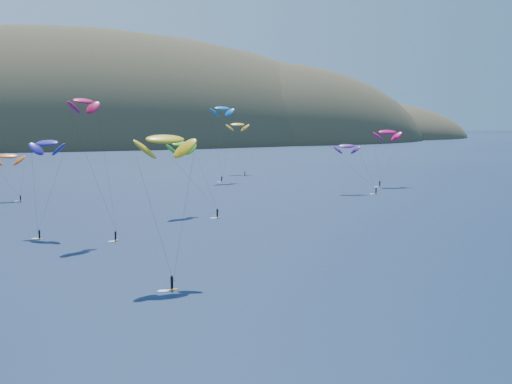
{
  "coord_description": "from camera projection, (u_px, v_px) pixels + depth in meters",
  "views": [
    {
      "loc": [
        -42.89,
        -39.65,
        23.06
      ],
      "look_at": [
        3.58,
        80.0,
        9.0
      ],
      "focal_mm": 50.0,
      "sensor_mm": 36.0,
      "label": 1
    }
  ],
  "objects": [
    {
      "name": "kitesurfer_6",
      "position": [
        347.0,
        146.0,
        209.22
      ],
      "size": [
        10.83,
        10.32,
        15.84
      ],
      "rotation": [
        0.0,
        0.0,
        -0.3
      ],
      "color": "gold",
      "rests_on": "ground"
    },
    {
      "name": "island",
      "position": [
        86.0,
        155.0,
        591.12
      ],
      "size": [
        730.0,
        300.0,
        210.0
      ],
      "color": "#3D3526",
      "rests_on": "ground"
    },
    {
      "name": "kitesurfer_10",
      "position": [
        47.0,
        143.0,
        136.92
      ],
      "size": [
        8.13,
        11.26,
        19.75
      ],
      "rotation": [
        0.0,
        0.0,
        -0.8
      ],
      "color": "gold",
      "rests_on": "ground"
    },
    {
      "name": "kitesurfer_2",
      "position": [
        165.0,
        140.0,
        99.55
      ],
      "size": [
        9.34,
        11.12,
        22.03
      ],
      "rotation": [
        0.0,
        0.0,
        0.16
      ],
      "color": "gold",
      "rests_on": "ground"
    },
    {
      "name": "kitesurfer_8",
      "position": [
        387.0,
        132.0,
        230.4
      ],
      "size": [
        10.48,
        6.62,
        19.96
      ],
      "rotation": [
        0.0,
        0.0,
        -0.08
      ],
      "color": "gold",
      "rests_on": "ground"
    },
    {
      "name": "kitesurfer_4",
      "position": [
        222.0,
        108.0,
        245.95
      ],
      "size": [
        10.24,
        8.75,
        27.68
      ],
      "rotation": [
        0.0,
        0.0,
        0.3
      ],
      "color": "gold",
      "rests_on": "ground"
    },
    {
      "name": "kitesurfer_9",
      "position": [
        83.0,
        101.0,
        130.45
      ],
      "size": [
        9.21,
        9.26,
        27.58
      ],
      "rotation": [
        0.0,
        0.0,
        0.7
      ],
      "color": "gold",
      "rests_on": "ground"
    },
    {
      "name": "kitesurfer_11",
      "position": [
        237.0,
        125.0,
        277.25
      ],
      "size": [
        9.16,
        14.91,
        21.43
      ],
      "rotation": [
        0.0,
        0.0,
        -0.19
      ],
      "color": "gold",
      "rests_on": "ground"
    },
    {
      "name": "kitesurfer_3",
      "position": [
        181.0,
        144.0,
        164.17
      ],
      "size": [
        11.08,
        13.71,
        18.58
      ],
      "rotation": [
        0.0,
        0.0,
        0.51
      ],
      "color": "gold",
      "rests_on": "ground"
    },
    {
      "name": "kitesurfer_1",
      "position": [
        8.0,
        156.0,
        191.42
      ],
      "size": [
        8.64,
        6.97,
        14.22
      ],
      "rotation": [
        0.0,
        0.0,
        -0.05
      ],
      "color": "gold",
      "rests_on": "ground"
    }
  ]
}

